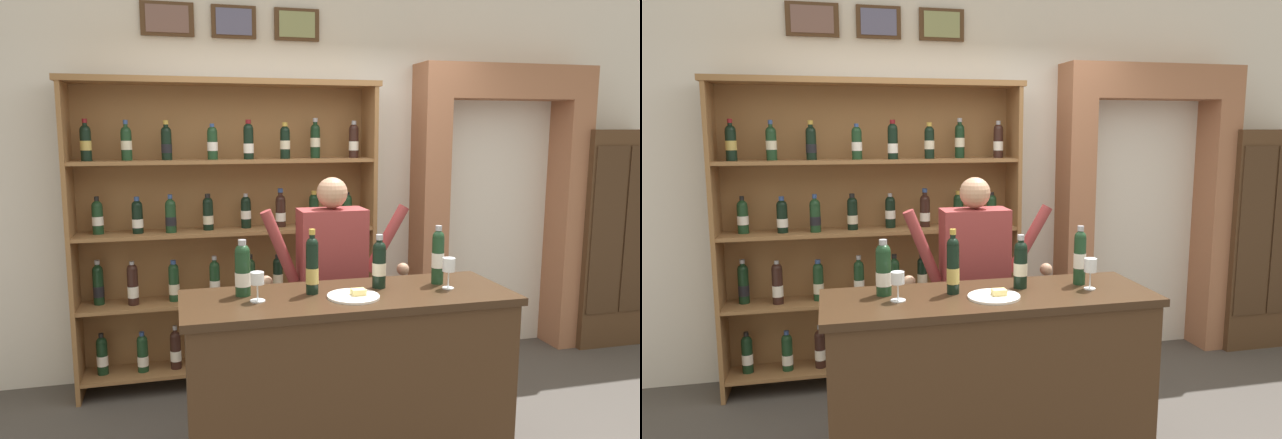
{
  "view_description": "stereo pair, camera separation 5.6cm",
  "coord_description": "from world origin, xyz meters",
  "views": [
    {
      "loc": [
        -0.98,
        -2.76,
        1.86
      ],
      "look_at": [
        -0.19,
        0.38,
        1.35
      ],
      "focal_mm": 32.55,
      "sensor_mm": 36.0,
      "label": 1
    },
    {
      "loc": [
        -0.93,
        -2.78,
        1.86
      ],
      "look_at": [
        -0.19,
        0.38,
        1.35
      ],
      "focal_mm": 32.55,
      "sensor_mm": 36.0,
      "label": 2
    }
  ],
  "objects": [
    {
      "name": "tasting_bottle_grappa",
      "position": [
        0.4,
        0.08,
        1.18
      ],
      "size": [
        0.07,
        0.07,
        0.32
      ],
      "color": "#19381E",
      "rests_on": "tasting_counter"
    },
    {
      "name": "tasting_bottle_riserva",
      "position": [
        0.06,
        0.08,
        1.16
      ],
      "size": [
        0.07,
        0.07,
        0.29
      ],
      "color": "black",
      "rests_on": "tasting_counter"
    },
    {
      "name": "tasting_bottle_prosecco",
      "position": [
        -0.66,
        0.11,
        1.16
      ],
      "size": [
        0.08,
        0.08,
        0.29
      ],
      "color": "#19381E",
      "rests_on": "tasting_counter"
    },
    {
      "name": "cheese_plate",
      "position": [
        -0.13,
        -0.07,
        1.03
      ],
      "size": [
        0.27,
        0.27,
        0.04
      ],
      "color": "white",
      "rests_on": "tasting_counter"
    },
    {
      "name": "back_wall",
      "position": [
        -0.0,
        1.69,
        1.61
      ],
      "size": [
        12.0,
        0.19,
        3.21
      ],
      "color": "silver",
      "rests_on": "ground"
    },
    {
      "name": "wine_glass_spare",
      "position": [
        -0.6,
        -0.01,
        1.12
      ],
      "size": [
        0.08,
        0.08,
        0.15
      ],
      "color": "silver",
      "rests_on": "tasting_counter"
    },
    {
      "name": "wine_shelf",
      "position": [
        -0.61,
        1.41,
        1.14
      ],
      "size": [
        2.18,
        0.34,
        2.2
      ],
      "color": "olive",
      "rests_on": "ground"
    },
    {
      "name": "shopkeeper",
      "position": [
        -0.05,
        0.63,
        0.97
      ],
      "size": [
        0.97,
        0.22,
        1.57
      ],
      "color": "#2D3347",
      "rests_on": "ground"
    },
    {
      "name": "wine_glass_right",
      "position": [
        0.41,
        -0.03,
        1.14
      ],
      "size": [
        0.07,
        0.07,
        0.17
      ],
      "color": "silver",
      "rests_on": "tasting_counter"
    },
    {
      "name": "side_cabinet",
      "position": [
        2.66,
        1.44,
        0.93
      ],
      "size": [
        0.68,
        0.4,
        1.86
      ],
      "color": "#4C331E",
      "rests_on": "ground"
    },
    {
      "name": "tasting_bottle_rosso",
      "position": [
        -0.31,
        0.05,
        1.17
      ],
      "size": [
        0.07,
        0.07,
        0.34
      ],
      "color": "black",
      "rests_on": "tasting_counter"
    },
    {
      "name": "tasting_counter",
      "position": [
        -0.13,
        -0.0,
        0.51
      ],
      "size": [
        1.71,
        0.59,
        1.02
      ],
      "color": "#422B19",
      "rests_on": "ground"
    },
    {
      "name": "archway_doorway",
      "position": [
        1.62,
        1.55,
        1.31
      ],
      "size": [
        1.48,
        0.45,
        2.36
      ],
      "color": "#9E6647",
      "rests_on": "ground"
    }
  ]
}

